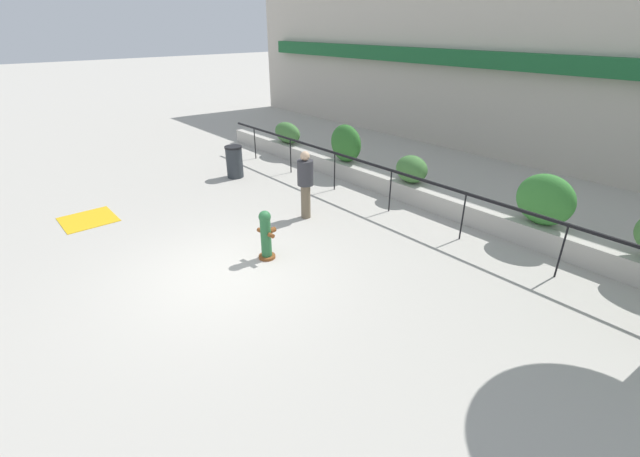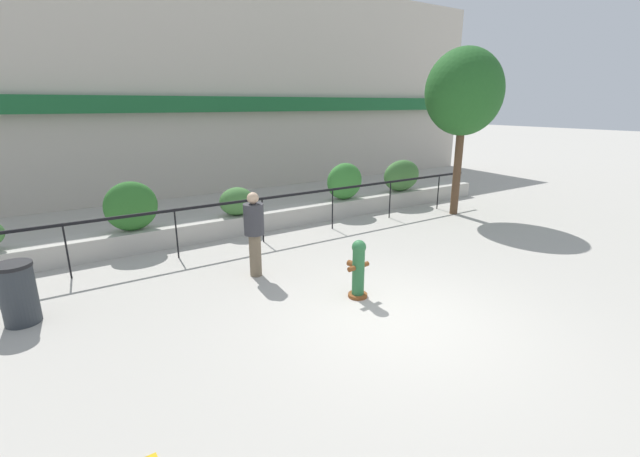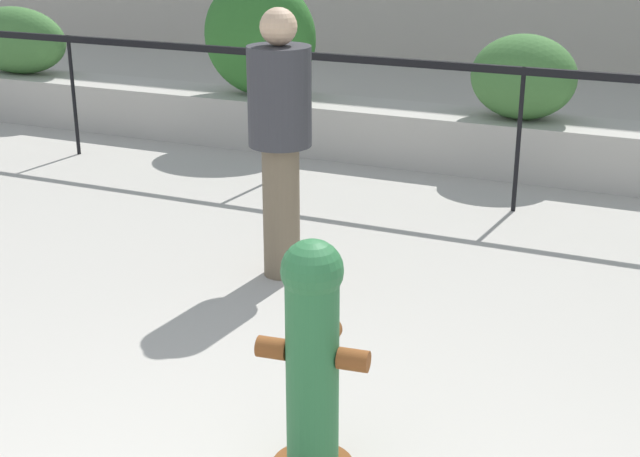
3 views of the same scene
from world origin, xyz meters
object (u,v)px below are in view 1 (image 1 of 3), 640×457
object	(u,v)px
hedge_bush_0	(287,133)
hedge_bush_2	(412,169)
fire_hydrant	(266,234)
hedge_bush_1	(346,143)
hedge_bush_3	(545,200)
pedestrian	(305,181)
trash_bin	(234,162)

from	to	relation	value
hedge_bush_0	hedge_bush_2	distance (m)	5.71
hedge_bush_0	hedge_bush_2	xyz separation A→B (m)	(5.71, 0.00, 0.00)
hedge_bush_0	fire_hydrant	world-z (taller)	hedge_bush_0
hedge_bush_1	hedge_bush_3	size ratio (longest dim) A/B	0.97
pedestrian	hedge_bush_1	bearing A→B (deg)	119.62
hedge_bush_1	hedge_bush_3	distance (m)	6.21
hedge_bush_0	trash_bin	distance (m)	2.89
hedge_bush_1	pedestrian	size ratio (longest dim) A/B	0.69
hedge_bush_0	hedge_bush_1	bearing A→B (deg)	0.00
fire_hydrant	trash_bin	world-z (taller)	fire_hydrant
hedge_bush_0	pedestrian	world-z (taller)	pedestrian
hedge_bush_1	hedge_bush_3	world-z (taller)	hedge_bush_1
hedge_bush_0	hedge_bush_1	world-z (taller)	hedge_bush_1
hedge_bush_2	fire_hydrant	size ratio (longest dim) A/B	0.87
hedge_bush_2	pedestrian	bearing A→B (deg)	-106.74
hedge_bush_1	fire_hydrant	xyz separation A→B (m)	(2.81, -4.96, -0.53)
hedge_bush_1	fire_hydrant	world-z (taller)	hedge_bush_1
pedestrian	hedge_bush_3	bearing A→B (deg)	33.84
hedge_bush_3	fire_hydrant	bearing A→B (deg)	-124.43
hedge_bush_0	hedge_bush_2	size ratio (longest dim) A/B	1.41
hedge_bush_3	pedestrian	world-z (taller)	pedestrian
fire_hydrant	trash_bin	size ratio (longest dim) A/B	1.07
fire_hydrant	pedestrian	xyz separation A→B (m)	(-1.10, 1.94, 0.44)
hedge_bush_0	hedge_bush_1	size ratio (longest dim) A/B	1.10
trash_bin	fire_hydrant	bearing A→B (deg)	-23.65
hedge_bush_0	hedge_bush_3	distance (m)	9.30
hedge_bush_1	hedge_bush_3	xyz separation A→B (m)	(6.21, 0.00, -0.02)
hedge_bush_1	trash_bin	distance (m)	3.59
hedge_bush_1	hedge_bush_2	size ratio (longest dim) A/B	1.28
hedge_bush_0	hedge_bush_2	bearing A→B (deg)	0.00
pedestrian	trash_bin	world-z (taller)	pedestrian
hedge_bush_1	hedge_bush_2	world-z (taller)	hedge_bush_1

